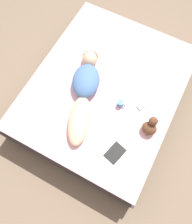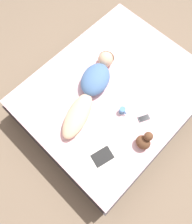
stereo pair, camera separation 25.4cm
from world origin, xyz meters
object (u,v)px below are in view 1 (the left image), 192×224
Objects in this scene: coffee_mug at (120,104)px; cell_phone at (142,106)px; person at (85,89)px; open_magazine at (107,146)px.

coffee_mug is 0.67× the size of cell_phone.
coffee_mug is at bearing -13.25° from person.
open_magazine is at bearing -80.43° from coffee_mug.
coffee_mug is at bearing -127.28° from cell_phone.
cell_phone is (0.15, 0.64, 0.00)m from open_magazine.
coffee_mug is at bearing 114.47° from open_magazine.
open_magazine and cell_phone have the same top height.
open_magazine is at bearing -76.76° from cell_phone.
person is at bearing -173.30° from coffee_mug.
open_magazine is 5.34× the size of coffee_mug.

